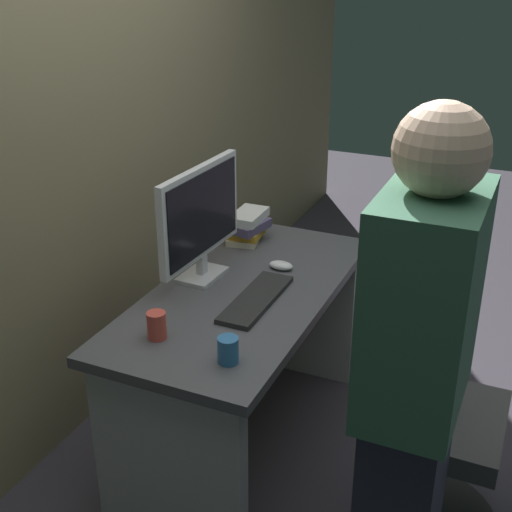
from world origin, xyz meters
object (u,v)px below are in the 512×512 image
person_at_desk (412,405)px  monitor (201,217)px  office_chair (420,423)px  cup_near_keyboard (228,350)px  desk (245,340)px  book_stack (246,227)px  cup_by_monitor (157,325)px  mouse (281,265)px  keyboard (256,299)px  handbag (420,363)px

person_at_desk → monitor: 1.18m
office_chair → monitor: size_ratio=1.74×
monitor → cup_near_keyboard: 0.66m
desk → book_stack: 0.56m
person_at_desk → cup_by_monitor: size_ratio=17.05×
desk → cup_by_monitor: (-0.44, 0.12, 0.28)m
mouse → cup_near_keyboard: size_ratio=1.14×
desk → cup_by_monitor: cup_by_monitor is taller
office_chair → keyboard: 0.73m
desk → cup_by_monitor: size_ratio=13.93×
office_chair → handbag: office_chair is taller
cup_by_monitor → book_stack: book_stack is taller
monitor → cup_by_monitor: (-0.48, -0.08, -0.21)m
mouse → book_stack: (0.20, 0.25, 0.05)m
keyboard → handbag: keyboard is taller
office_chair → mouse: office_chair is taller
book_stack → cup_near_keyboard: bearing=-158.6°
monitor → cup_by_monitor: size_ratio=5.62×
desk → monitor: monitor is taller
monitor → keyboard: (-0.10, -0.28, -0.25)m
mouse → handbag: size_ratio=0.26×
office_chair → book_stack: (0.57, 0.92, 0.37)m
desk → handbag: bearing=-40.6°
office_chair → handbag: 0.89m
person_at_desk → handbag: (1.31, 0.18, -0.70)m
desk → mouse: (0.22, -0.06, 0.25)m
desk → cup_near_keyboard: size_ratio=15.25×
office_chair → handbag: bearing=9.7°
desk → mouse: mouse is taller
desk → keyboard: keyboard is taller
cup_near_keyboard → book_stack: (0.91, 0.36, 0.03)m
person_at_desk → monitor: bearing=56.3°
office_chair → cup_by_monitor: size_ratio=9.78×
person_at_desk → mouse: 1.10m
desk → person_at_desk: (-0.62, -0.77, 0.34)m
desk → cup_by_monitor: bearing=165.3°
keyboard → mouse: (0.30, 0.02, 0.01)m
person_at_desk → handbag: size_ratio=4.34×
office_chair → mouse: (0.36, 0.67, 0.32)m
office_chair → handbag: (0.83, 0.14, -0.29)m
desk → person_at_desk: person_at_desk is taller
monitor → mouse: size_ratio=5.41×
cup_near_keyboard → cup_by_monitor: size_ratio=0.91×
keyboard → book_stack: size_ratio=1.96×
desk → person_at_desk: bearing=-128.5°
handbag → desk: bearing=139.4°
keyboard → book_stack: 0.57m
monitor → mouse: (0.19, -0.26, -0.24)m
desk → mouse: size_ratio=13.39×
office_chair → mouse: size_ratio=9.40×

